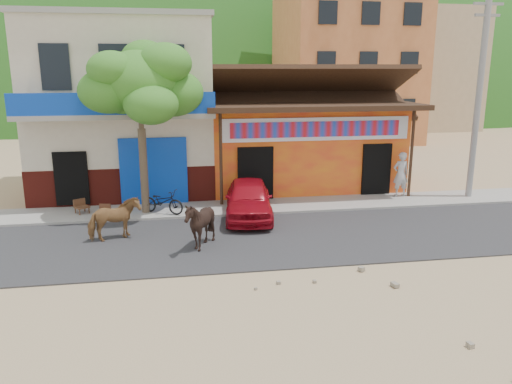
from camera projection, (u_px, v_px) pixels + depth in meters
The scene contains 17 objects.
ground at pixel (313, 269), 13.21m from camera, with size 120.00×120.00×0.00m, color #9E825B.
road at pixel (291, 237), 15.60m from camera, with size 60.00×5.00×0.04m, color #28282B.
sidewalk at pixel (270, 206), 18.94m from camera, with size 60.00×2.00×0.12m, color gray.
dance_club at pixel (297, 144), 22.67m from camera, with size 8.00×6.00×3.60m, color orange.
cafe_building at pixel (125, 109), 21.07m from camera, with size 7.00×6.00×7.00m, color beige.
apartment_front at pixel (345, 56), 36.17m from camera, with size 9.00×9.00×12.00m, color #CC723F.
apartment_rear at pixel (420, 70), 43.58m from camera, with size 8.00×8.00×10.00m, color tan.
hillside at pixel (192, 23), 77.33m from camera, with size 100.00×40.00×24.00m, color #194C14.
tree at pixel (141, 129), 17.28m from camera, with size 3.00×3.00×6.00m, color #2D721E, non-canonical shape.
utility_pole at pixel (479, 96), 19.26m from camera, with size 0.24×0.24×8.00m, color gray.
cow_tan at pixel (114, 219), 15.17m from camera, with size 0.70×1.55×1.31m, color olive.
cow_dark at pixel (200, 224), 14.42m from camera, with size 1.19×1.34×1.48m, color black.
red_car at pixel (249, 199), 17.47m from camera, with size 1.60×3.97×1.35m, color #A10B18.
scooter at pixel (162, 201), 17.73m from camera, with size 0.57×1.65×0.87m, color black.
pedestrian at pixel (401, 174), 20.04m from camera, with size 0.66×0.43×1.80m, color #BABABA.
cafe_chair_left at pixel (103, 206), 17.20m from camera, with size 0.40×0.40×0.85m, color #532D1B, non-canonical shape.
cafe_chair_right at pixel (81, 201), 17.71m from camera, with size 0.44×0.44×0.94m, color #522D1B, non-canonical shape.
Camera 1 is at (-3.51, -11.92, 5.16)m, focal length 35.00 mm.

